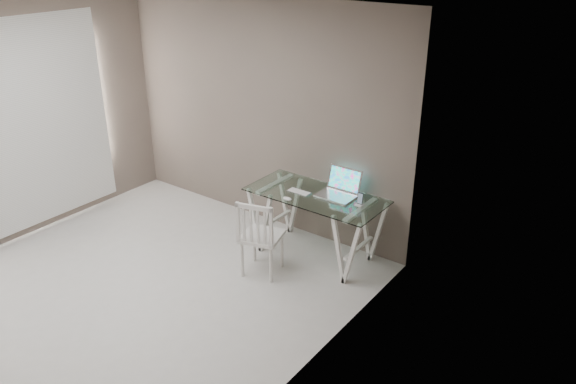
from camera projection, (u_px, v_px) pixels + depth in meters
name	position (u px, v px, depth m)	size (l,w,h in m)	color
room	(92.00, 133.00, 4.86)	(4.50, 4.52, 2.71)	#B6B3AF
desk	(315.00, 225.00, 6.15)	(1.50, 0.70, 0.75)	silver
chair	(259.00, 235.00, 5.75)	(0.49, 0.49, 0.87)	silver
laptop	(340.00, 189.00, 5.98)	(0.40, 0.35, 0.27)	silver
keyboard	(299.00, 192.00, 6.06)	(0.26, 0.11, 0.01)	silver
mouse	(287.00, 199.00, 5.87)	(0.10, 0.06, 0.03)	white
phone_dock	(360.00, 202.00, 5.75)	(0.07, 0.07, 0.14)	white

